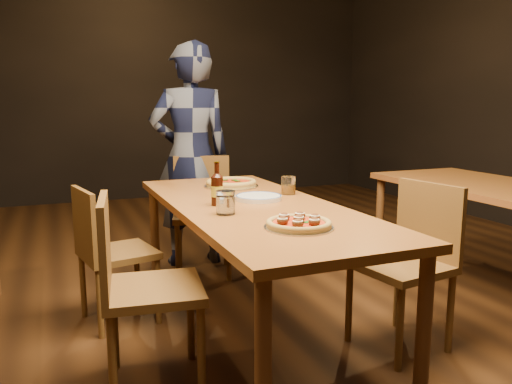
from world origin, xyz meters
name	(u,v)px	position (x,y,z in m)	size (l,w,h in m)	color
ground	(253,338)	(0.00, 0.00, 0.00)	(9.00, 9.00, 0.00)	black
table_main	(252,217)	(0.00, 0.00, 0.68)	(0.80, 2.00, 0.75)	brown
chair_main_nw	(154,288)	(-0.58, -0.25, 0.46)	(0.43, 0.43, 0.91)	brown
chair_main_sw	(118,252)	(-0.63, 0.51, 0.42)	(0.39, 0.39, 0.84)	brown
chair_main_e	(401,264)	(0.67, -0.38, 0.45)	(0.42, 0.42, 0.90)	brown
chair_end	(203,214)	(0.06, 1.14, 0.46)	(0.43, 0.43, 0.92)	brown
pizza_meatball	(299,223)	(-0.02, -0.56, 0.77)	(0.29, 0.29, 0.05)	#B7B7BF
pizza_margherita	(231,183)	(0.09, 0.57, 0.77)	(0.34, 0.34, 0.05)	#B7B7BF
plate_stack	(259,198)	(0.07, 0.09, 0.76)	(0.25, 0.25, 0.02)	white
beer_bottle	(217,190)	(-0.18, 0.03, 0.83)	(0.06, 0.06, 0.22)	black
water_glass	(226,202)	(-0.21, -0.19, 0.81)	(0.09, 0.09, 0.11)	white
amber_glass	(288,185)	(0.30, 0.19, 0.80)	(0.08, 0.08, 0.10)	#9F5F12
diner	(191,156)	(0.06, 1.44, 0.87)	(0.63, 0.42, 1.74)	black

